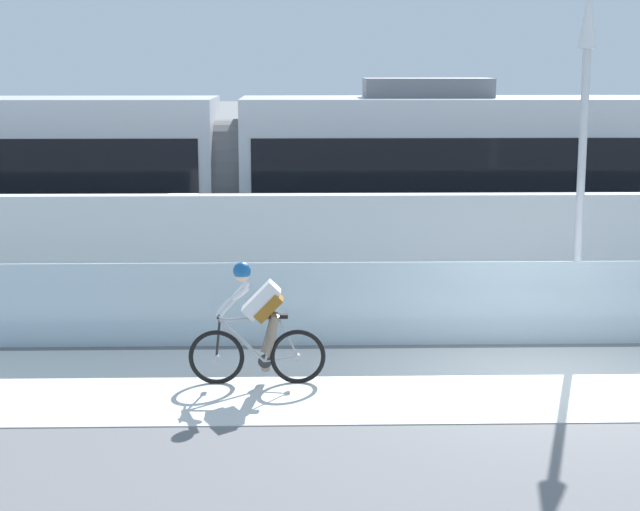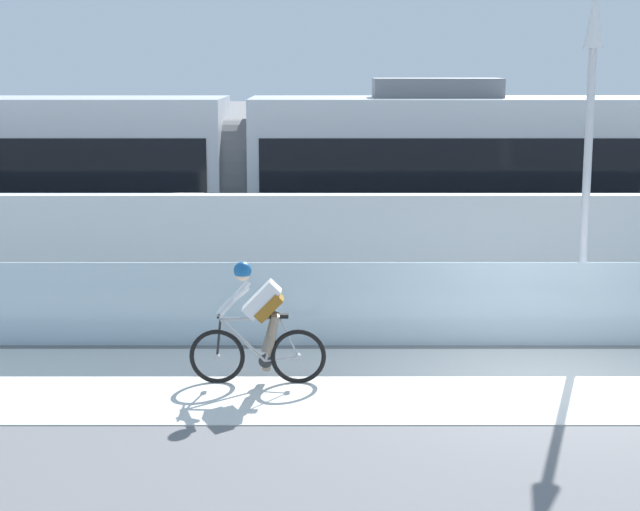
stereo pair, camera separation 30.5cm
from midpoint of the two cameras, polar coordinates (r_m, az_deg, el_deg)
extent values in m
plane|color=slate|center=(13.87, 12.89, -6.87)|extent=(200.00, 200.00, 0.00)
cube|color=silver|center=(13.87, 12.89, -6.84)|extent=(32.00, 3.20, 0.01)
cube|color=silver|center=(15.45, 11.45, -2.63)|extent=(32.00, 0.05, 1.24)
cube|color=white|center=(17.10, 10.30, 0.00)|extent=(32.00, 0.36, 2.01)
cube|color=#595654|center=(19.69, 8.90, -1.54)|extent=(32.00, 0.08, 0.01)
cube|color=#595654|center=(21.08, 8.29, -0.72)|extent=(32.00, 0.08, 0.01)
cube|color=#232326|center=(20.40, -10.51, -0.14)|extent=(1.40, 1.88, 0.20)
cylinder|color=black|center=(19.72, -10.87, -0.70)|extent=(0.60, 0.10, 0.60)
cylinder|color=black|center=(21.11, -10.16, 0.06)|extent=(0.60, 0.10, 0.60)
cube|color=silver|center=(20.32, 12.13, 4.14)|extent=(11.00, 2.50, 3.10)
cube|color=black|center=(20.28, 12.17, 5.13)|extent=(10.56, 2.54, 1.04)
cube|color=#14724C|center=(20.51, 11.98, 0.34)|extent=(10.78, 2.53, 0.28)
cube|color=slate|center=(19.87, 6.67, 9.17)|extent=(2.40, 1.10, 0.36)
cube|color=#232326|center=(20.09, 2.10, -0.14)|extent=(1.40, 1.88, 0.20)
cylinder|color=black|center=(19.40, 2.19, -0.71)|extent=(0.60, 0.10, 0.60)
cylinder|color=black|center=(20.81, 2.02, 0.07)|extent=(0.60, 0.10, 0.60)
cylinder|color=#59595B|center=(19.90, -4.31, 4.22)|extent=(0.60, 2.30, 2.30)
torus|color=black|center=(13.46, -5.27, -5.58)|extent=(0.72, 0.06, 0.72)
cylinder|color=#99999E|center=(13.46, -5.27, -5.58)|extent=(0.07, 0.10, 0.07)
torus|color=black|center=(13.41, -0.78, -5.59)|extent=(0.72, 0.06, 0.72)
cylinder|color=#99999E|center=(13.41, -0.78, -5.59)|extent=(0.07, 0.10, 0.07)
cylinder|color=#99999E|center=(13.38, -3.84, -4.70)|extent=(0.60, 0.04, 0.58)
cylinder|color=#99999E|center=(13.35, -2.22, -4.64)|extent=(0.22, 0.04, 0.59)
cylinder|color=#99999E|center=(13.30, -3.47, -3.50)|extent=(0.76, 0.04, 0.07)
cylinder|color=#99999E|center=(13.42, -1.69, -5.72)|extent=(0.43, 0.03, 0.09)
cylinder|color=#99999E|center=(13.34, -1.31, -4.52)|extent=(0.27, 0.02, 0.53)
cylinder|color=black|center=(13.39, -5.18, -4.57)|extent=(0.08, 0.03, 0.49)
cube|color=black|center=(13.27, -1.84, -3.35)|extent=(0.24, 0.10, 0.05)
cylinder|color=black|center=(13.30, -5.10, -3.14)|extent=(0.03, 0.58, 0.03)
cylinder|color=#262628|center=(13.44, -2.60, -5.84)|extent=(0.18, 0.02, 0.18)
cube|color=silver|center=(13.23, -2.80, -2.45)|extent=(0.50, 0.28, 0.51)
cube|color=#8C5919|center=(13.25, -2.40, -2.83)|extent=(0.38, 0.30, 0.38)
sphere|color=beige|center=(13.17, -3.86, -0.98)|extent=(0.20, 0.20, 0.20)
sphere|color=#195999|center=(13.16, -3.86, -0.84)|extent=(0.23, 0.23, 0.23)
cylinder|color=silver|center=(13.25, -4.35, -2.40)|extent=(0.44, 0.41, 0.41)
cylinder|color=silver|center=(13.25, -4.35, -2.40)|extent=(0.44, 0.41, 0.41)
cylinder|color=#726656|center=(13.37, -2.31, -4.83)|extent=(0.29, 0.33, 0.80)
cylinder|color=#726656|center=(13.33, -2.31, -4.25)|extent=(0.29, 0.33, 0.54)
cylinder|color=gray|center=(16.07, 14.42, -4.16)|extent=(0.24, 0.24, 0.20)
cylinder|color=silver|center=(15.68, 14.77, 3.29)|extent=(0.12, 0.12, 4.20)
cone|color=white|center=(15.58, 15.22, 12.63)|extent=(0.28, 0.28, 0.90)
camera|label=1|loc=(0.15, -89.44, 0.11)|focal=58.03mm
camera|label=2|loc=(0.15, 90.56, -0.11)|focal=58.03mm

